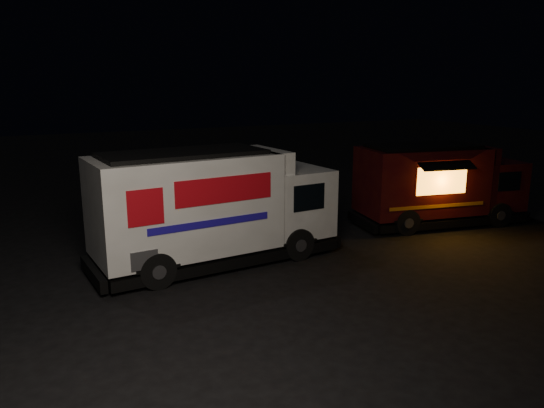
{
  "coord_description": "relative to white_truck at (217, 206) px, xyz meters",
  "views": [
    {
      "loc": [
        -4.2,
        -9.49,
        4.62
      ],
      "look_at": [
        1.49,
        2.0,
        1.6
      ],
      "focal_mm": 35.0,
      "sensor_mm": 36.0,
      "label": 1
    }
  ],
  "objects": [
    {
      "name": "white_truck",
      "position": [
        0.0,
        0.0,
        0.0
      ],
      "size": [
        6.64,
        2.72,
        2.94
      ],
      "primitive_type": null,
      "rotation": [
        0.0,
        0.0,
        0.08
      ],
      "color": "white",
      "rests_on": "ground"
    },
    {
      "name": "ground",
      "position": [
        -0.36,
        -2.89,
        -1.47
      ],
      "size": [
        80.0,
        80.0,
        0.0
      ],
      "primitive_type": "plane",
      "color": "black",
      "rests_on": "ground"
    },
    {
      "name": "red_truck",
      "position": [
        7.83,
        0.31,
        -0.16
      ],
      "size": [
        5.9,
        3.04,
        2.62
      ],
      "primitive_type": null,
      "rotation": [
        0.0,
        0.0,
        -0.18
      ],
      "color": "#3E100B",
      "rests_on": "ground"
    }
  ]
}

